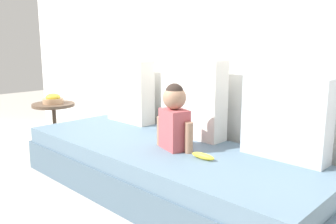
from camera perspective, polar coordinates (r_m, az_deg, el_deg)
The scene contains 10 objects.
ground_plane at distance 2.64m, azimuth -0.96°, elevation -13.03°, with size 12.00×12.00×0.00m, color #B2ADA3.
back_wall at distance 2.83m, azimuth 7.31°, elevation 12.21°, with size 5.63×0.10×2.27m, color white.
couch at distance 2.57m, azimuth -0.97°, elevation -9.37°, with size 2.43×0.87×0.36m.
throw_pillow_left at distance 3.22m, azimuth -6.21°, elevation 3.38°, with size 0.49×0.16×0.57m, color silver.
throw_pillow_center at distance 2.68m, azimuth 4.10°, elevation 2.20°, with size 0.53×0.16×0.60m, color silver.
throw_pillow_right at distance 2.29m, azimuth 18.64°, elevation -0.93°, with size 0.54×0.16×0.52m, color #B2BCC6.
toddler at distance 2.37m, azimuth 1.01°, elevation -0.79°, with size 0.32×0.19×0.45m.
banana at distance 2.22m, azimuth 5.73°, elevation -7.17°, with size 0.17×0.04×0.04m, color yellow.
side_table at distance 3.71m, azimuth -18.08°, elevation -0.32°, with size 0.42×0.42×0.49m.
fruit_bowl at distance 3.68m, azimuth -18.22°, elevation 1.97°, with size 0.20×0.20×0.10m.
Camera 1 is at (1.71, -1.69, 1.08)m, focal length 37.38 mm.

